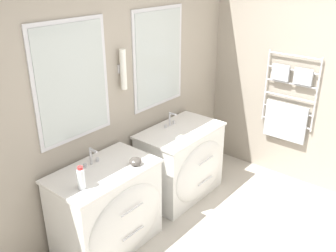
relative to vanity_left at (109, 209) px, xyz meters
The scene contains 9 objects.
wall_back 1.13m from the vanity_left, 33.45° to the left, with size 4.99×0.14×2.60m.
wall_right 2.53m from the vanity_left, 14.41° to the right, with size 0.13×3.57×2.60m.
vanity_left is the anchor object (origin of this frame).
vanity_right 1.11m from the vanity_left, ahead, with size 0.96×0.65×0.82m.
faucet_left 0.51m from the vanity_left, 90.00° to the left, with size 0.17×0.10×0.16m.
faucet_right 1.22m from the vanity_left, ahead, with size 0.17×0.10×0.16m.
toiletry_bottle 0.58m from the vanity_left, 169.17° to the right, with size 0.07×0.07×0.20m.
amenity_bowl 0.52m from the vanity_left, 26.71° to the right, with size 0.12×0.12×0.07m.
soap_dish 1.02m from the vanity_left, ahead, with size 0.09×0.06×0.04m.
Camera 1 is at (-2.41, -0.85, 2.48)m, focal length 40.00 mm.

